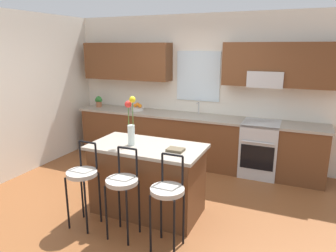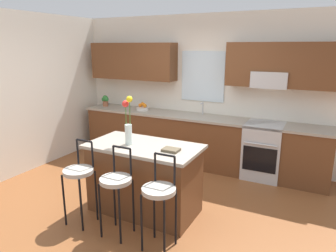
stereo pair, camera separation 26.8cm
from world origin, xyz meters
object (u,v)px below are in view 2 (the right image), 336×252
bar_stool_far (159,194)px  cookbook (171,150)px  fruit_bowl_oranges (143,108)px  oven_range (263,151)px  bar_stool_near (79,175)px  kitchen_island (144,178)px  flower_vase (128,123)px  bar_stool_middle (116,184)px  potted_plant_small (105,100)px

bar_stool_far → cookbook: (-0.13, 0.55, 0.30)m
cookbook → fruit_bowl_oranges: 2.50m
oven_range → bar_stool_near: 3.00m
kitchen_island → bar_stool_near: size_ratio=1.39×
fruit_bowl_oranges → cookbook: bearing=-50.7°
bar_stool_far → kitchen_island: bearing=132.5°
flower_vase → bar_stool_far: bearing=-36.3°
kitchen_island → bar_stool_middle: size_ratio=1.39×
kitchen_island → flower_vase: bearing=-162.5°
flower_vase → fruit_bowl_oranges: size_ratio=2.61×
bar_stool_near → bar_stool_far: 1.10m
bar_stool_middle → potted_plant_small: 3.25m
oven_range → bar_stool_far: size_ratio=0.88×
flower_vase → fruit_bowl_oranges: (-0.98, 1.93, -0.23)m
fruit_bowl_oranges → oven_range: bearing=-0.7°
bar_stool_middle → bar_stool_far: 0.55m
bar_stool_far → fruit_bowl_oranges: (-1.72, 2.48, 0.34)m
kitchen_island → flower_vase: (-0.19, -0.06, 0.74)m
bar_stool_near → potted_plant_small: 2.93m
oven_range → flower_vase: (-1.36, -1.91, 0.74)m
oven_range → bar_stool_far: (-0.63, -2.45, 0.18)m
bar_stool_far → flower_vase: bearing=143.7°
kitchen_island → bar_stool_middle: (0.00, -0.60, 0.17)m
bar_stool_near → cookbook: size_ratio=5.21×
oven_range → cookbook: size_ratio=4.60×
bar_stool_far → bar_stool_near: bearing=180.0°
bar_stool_near → fruit_bowl_oranges: bearing=104.0°
potted_plant_small → flower_vase: bearing=-45.6°
flower_vase → potted_plant_small: size_ratio=2.75×
oven_range → cookbook: cookbook is taller
potted_plant_small → bar_stool_middle: bearing=-50.0°
bar_stool_far → fruit_bowl_oranges: size_ratio=4.34×
bar_stool_near → bar_stool_far: same height
potted_plant_small → bar_stool_near: bearing=-58.3°
bar_stool_middle → bar_stool_far: size_ratio=1.00×
cookbook → bar_stool_near: bearing=-150.5°
cookbook → fruit_bowl_oranges: (-1.58, 1.93, 0.03)m
bar_stool_near → cookbook: 1.15m
oven_range → bar_stool_near: (-1.73, -2.45, 0.18)m
cookbook → potted_plant_small: potted_plant_small is taller
oven_range → fruit_bowl_oranges: fruit_bowl_oranges is taller
oven_range → bar_stool_middle: (-1.18, -2.45, 0.18)m
oven_range → potted_plant_small: bearing=179.6°
cookbook → flower_vase: bearing=-179.5°
kitchen_island → bar_stool_far: size_ratio=1.39×
fruit_bowl_oranges → potted_plant_small: size_ratio=1.05×
bar_stool_middle → bar_stool_far: bearing=0.0°
flower_vase → potted_plant_small: bearing=134.4°
kitchen_island → cookbook: bearing=-7.4°
bar_stool_far → flower_vase: size_ratio=1.66×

